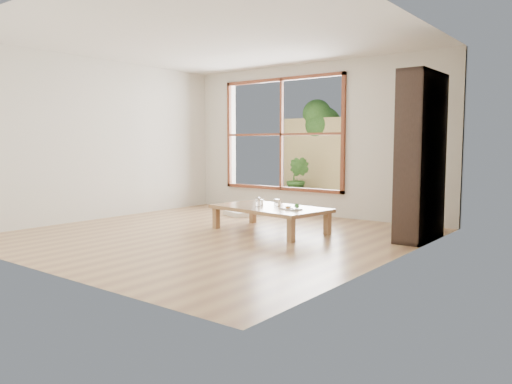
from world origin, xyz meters
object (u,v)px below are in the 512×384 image
bookshelf (421,157)px  garden_bench (293,191)px  food_tray (292,208)px  low_table (270,210)px

bookshelf → garden_bench: 3.72m
food_tray → low_table: bearing=-168.8°
bookshelf → food_tray: (-1.46, -0.74, -0.69)m
low_table → food_tray: 0.43m
bookshelf → garden_bench: (-3.15, 1.84, -0.75)m
low_table → garden_bench: (-1.27, 2.51, -0.00)m
food_tray → garden_bench: 3.08m
low_table → food_tray: food_tray is taller
bookshelf → garden_bench: size_ratio=1.95×
bookshelf → food_tray: bearing=-153.2°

